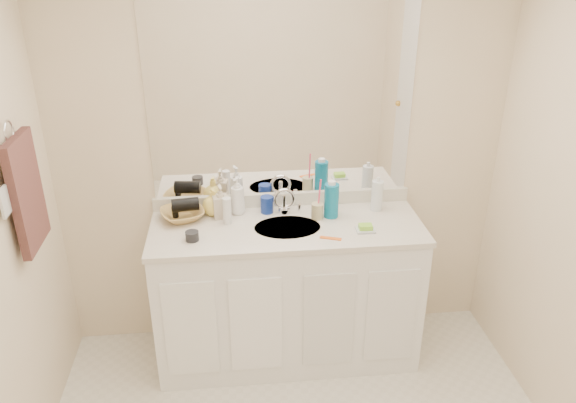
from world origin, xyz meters
The scene contains 25 objects.
wall_back centered at (0.00, 1.30, 1.20)m, with size 2.60×0.02×2.40m, color beige.
vanity_cabinet centered at (0.00, 1.02, 0.42)m, with size 1.50×0.55×0.85m, color white.
countertop centered at (0.00, 1.02, 0.86)m, with size 1.52×0.57×0.03m, color silver.
backsplash centered at (0.00, 1.29, 0.92)m, with size 1.52×0.03×0.08m, color silver.
sink_basin centered at (0.00, 1.00, 0.87)m, with size 0.37×0.37×0.02m, color beige.
faucet centered at (0.00, 1.18, 0.94)m, with size 0.02×0.02×0.11m, color silver.
mirror centered at (0.00, 1.29, 1.56)m, with size 1.48×0.01×1.20m, color white.
blue_mug centered at (-0.10, 1.20, 0.93)m, with size 0.07×0.07×0.10m, color navy.
tan_cup centered at (0.18, 1.09, 0.93)m, with size 0.07×0.07×0.09m, color tan.
toothbrush centered at (0.19, 1.09, 1.03)m, with size 0.01×0.01×0.19m, color #FF436D.
mouthwash_bottle centered at (0.26, 1.11, 0.98)m, with size 0.08×0.08×0.20m, color #0C6F99.
clear_pump_bottle centered at (0.54, 1.17, 0.97)m, with size 0.07×0.07×0.18m, color white.
soap_dish centered at (0.42, 0.91, 0.89)m, with size 0.10×0.08×0.01m, color silver.
green_soap centered at (0.42, 0.91, 0.90)m, with size 0.07×0.05×0.03m, color #8DD834.
orange_comb centered at (0.22, 0.85, 0.88)m, with size 0.12×0.02×0.00m, color orange.
dark_jar centered at (-0.52, 0.91, 0.91)m, with size 0.07×0.07×0.05m, color black.
extra_white_bottle centered at (-0.33, 1.09, 0.96)m, with size 0.05×0.05×0.15m, color silver.
soap_bottle_white centered at (-0.27, 1.21, 0.99)m, with size 0.09×0.09×0.22m, color white.
soap_bottle_cream centered at (-0.36, 1.18, 0.98)m, with size 0.09×0.09×0.19m, color beige.
soap_bottle_yellow centered at (-0.41, 1.21, 0.96)m, with size 0.12×0.12×0.16m, color #FADF61.
wicker_basket centered at (-0.58, 1.16, 0.91)m, with size 0.24×0.24×0.06m, color #B28947.
hair_dryer centered at (-0.56, 1.16, 0.97)m, with size 0.08×0.08×0.15m, color black.
towel_ring centered at (-1.27, 0.77, 1.55)m, with size 0.11×0.11×0.01m, color silver.
hand_towel centered at (-1.25, 0.77, 1.25)m, with size 0.04×0.32×0.55m, color #371F1D.
switch_plate centered at (-1.27, 0.57, 1.30)m, with size 0.01×0.09×0.13m, color silver.
Camera 1 is at (-0.29, -1.73, 2.33)m, focal length 35.00 mm.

